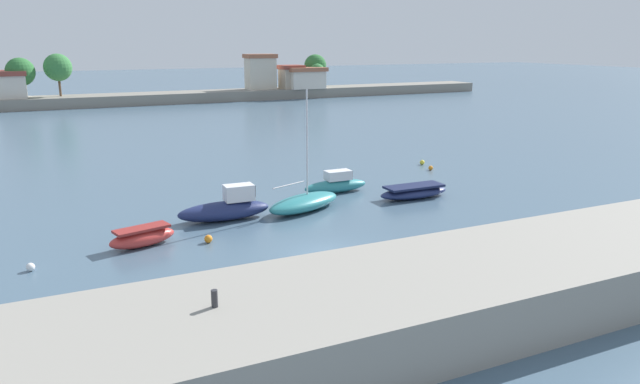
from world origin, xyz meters
name	(u,v)px	position (x,y,z in m)	size (l,w,h in m)	color
ground_plane	(327,255)	(0.00, 0.00, 0.00)	(400.00, 400.00, 0.00)	#476075
seawall_embankment	(425,298)	(0.00, -8.12, 1.07)	(66.22, 6.80, 2.14)	gray
mooring_bollard	(214,298)	(-7.70, -7.79, 2.42)	(0.21, 0.21, 0.56)	#2D2D33
moored_boat_0	(142,237)	(-7.86, 5.20, 0.48)	(3.63, 2.02, 1.01)	#C63833
moored_boat_1	(226,208)	(-2.66, 7.83, 0.69)	(5.46, 1.91, 2.02)	navy
moored_boat_2	(304,202)	(2.21, 7.63, 0.52)	(5.89, 3.95, 7.37)	teal
moored_boat_3	(336,184)	(6.04, 10.82, 0.57)	(4.65, 1.33, 1.52)	teal
moored_boat_4	(414,192)	(10.00, 7.25, 0.41)	(5.03, 1.77, 0.87)	navy
mooring_buoy_0	(422,162)	(16.85, 16.06, 0.20)	(0.40, 0.40, 0.40)	yellow
mooring_buoy_1	(30,267)	(-13.03, 3.94, 0.19)	(0.39, 0.39, 0.39)	white
mooring_buoy_2	(208,239)	(-4.71, 4.28, 0.21)	(0.42, 0.42, 0.42)	orange
mooring_buoy_3	(431,168)	(16.20, 13.94, 0.19)	(0.37, 0.37, 0.37)	orange
mooring_buoy_4	(250,186)	(1.10, 14.64, 0.14)	(0.29, 0.29, 0.29)	yellow
distant_shoreline	(124,92)	(1.24, 76.89, 2.09)	(139.05, 7.93, 8.21)	gray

